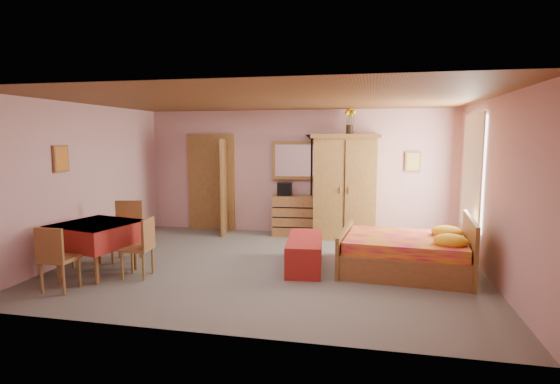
% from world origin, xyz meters
% --- Properties ---
extents(floor, '(6.50, 6.50, 0.00)m').
position_xyz_m(floor, '(0.00, 0.00, 0.00)').
color(floor, slate).
rests_on(floor, ground).
extents(ceiling, '(6.50, 6.50, 0.00)m').
position_xyz_m(ceiling, '(0.00, 0.00, 2.60)').
color(ceiling, brown).
rests_on(ceiling, wall_back).
extents(wall_back, '(6.50, 0.10, 2.60)m').
position_xyz_m(wall_back, '(0.00, 2.50, 1.30)').
color(wall_back, '#CA9292').
rests_on(wall_back, floor).
extents(wall_front, '(6.50, 0.10, 2.60)m').
position_xyz_m(wall_front, '(0.00, -2.50, 1.30)').
color(wall_front, '#CA9292').
rests_on(wall_front, floor).
extents(wall_left, '(0.10, 5.00, 2.60)m').
position_xyz_m(wall_left, '(-3.25, 0.00, 1.30)').
color(wall_left, '#CA9292').
rests_on(wall_left, floor).
extents(wall_right, '(0.10, 5.00, 2.60)m').
position_xyz_m(wall_right, '(3.25, 0.00, 1.30)').
color(wall_right, '#CA9292').
rests_on(wall_right, floor).
extents(doorway, '(1.06, 0.12, 2.15)m').
position_xyz_m(doorway, '(-1.90, 2.47, 1.02)').
color(doorway, '#9E6B35').
rests_on(doorway, floor).
extents(window, '(0.08, 1.40, 1.95)m').
position_xyz_m(window, '(3.21, 1.20, 1.45)').
color(window, white).
rests_on(window, wall_right).
extents(picture_left, '(0.04, 0.32, 0.42)m').
position_xyz_m(picture_left, '(-3.22, -0.60, 1.70)').
color(picture_left, orange).
rests_on(picture_left, wall_left).
extents(picture_back, '(0.30, 0.04, 0.40)m').
position_xyz_m(picture_back, '(2.35, 2.47, 1.55)').
color(picture_back, '#D8BF59').
rests_on(picture_back, wall_back).
extents(chest_of_drawers, '(0.91, 0.50, 0.83)m').
position_xyz_m(chest_of_drawers, '(-0.01, 2.24, 0.41)').
color(chest_of_drawers, '#9C6334').
rests_on(chest_of_drawers, floor).
extents(wall_mirror, '(1.02, 0.12, 0.80)m').
position_xyz_m(wall_mirror, '(-0.01, 2.45, 1.55)').
color(wall_mirror, white).
rests_on(wall_mirror, wall_back).
extents(stereo, '(0.31, 0.24, 0.27)m').
position_xyz_m(stereo, '(-0.21, 2.23, 0.97)').
color(stereo, black).
rests_on(stereo, chest_of_drawers).
extents(floor_lamp, '(0.33, 0.33, 2.09)m').
position_xyz_m(floor_lamp, '(0.33, 2.36, 1.04)').
color(floor_lamp, black).
rests_on(floor_lamp, floor).
extents(wardrobe, '(1.37, 0.76, 2.10)m').
position_xyz_m(wardrobe, '(1.03, 2.18, 1.05)').
color(wardrobe, '#A17236').
rests_on(wardrobe, floor).
extents(sunflower_vase, '(0.21, 0.21, 0.51)m').
position_xyz_m(sunflower_vase, '(1.11, 2.21, 2.35)').
color(sunflower_vase, yellow).
rests_on(sunflower_vase, wardrobe).
extents(bed, '(2.03, 1.66, 0.88)m').
position_xyz_m(bed, '(2.07, 0.13, 0.44)').
color(bed, '#C71352').
rests_on(bed, floor).
extents(bench, '(0.67, 1.45, 0.47)m').
position_xyz_m(bench, '(0.55, 0.04, 0.23)').
color(bench, maroon).
rests_on(bench, floor).
extents(dining_table, '(1.26, 1.26, 0.77)m').
position_xyz_m(dining_table, '(-2.45, -0.90, 0.38)').
color(dining_table, maroon).
rests_on(dining_table, floor).
extents(chair_south, '(0.41, 0.41, 0.88)m').
position_xyz_m(chair_south, '(-2.48, -1.66, 0.44)').
color(chair_south, olive).
rests_on(chair_south, floor).
extents(chair_north, '(0.54, 0.54, 0.98)m').
position_xyz_m(chair_north, '(-2.39, -0.21, 0.49)').
color(chair_north, olive).
rests_on(chair_north, floor).
extents(chair_west, '(0.50, 0.50, 0.95)m').
position_xyz_m(chair_west, '(-3.15, -0.93, 0.48)').
color(chair_west, olive).
rests_on(chair_west, floor).
extents(chair_east, '(0.43, 0.43, 0.87)m').
position_xyz_m(chair_east, '(-1.77, -0.94, 0.44)').
color(chair_east, olive).
rests_on(chair_east, floor).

